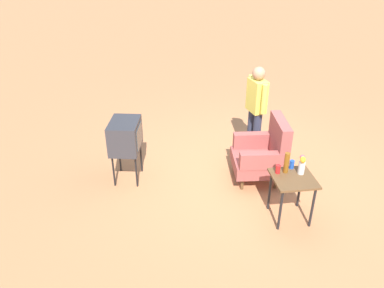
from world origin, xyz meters
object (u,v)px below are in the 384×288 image
at_px(bottle_tall_amber, 287,163).
at_px(soda_can_blue, 292,164).
at_px(person_standing, 256,107).
at_px(tv_on_stand, 125,136).
at_px(flower_vase, 302,164).
at_px(armchair, 264,153).
at_px(side_table, 293,184).
at_px(soda_can_red, 278,169).

distance_m(bottle_tall_amber, soda_can_blue, 0.17).
distance_m(person_standing, bottle_tall_amber, 1.65).
distance_m(person_standing, soda_can_blue, 1.58).
bearing_deg(bottle_tall_amber, tv_on_stand, -117.95).
bearing_deg(flower_vase, armchair, -166.20).
distance_m(armchair, person_standing, 0.92).
bearing_deg(armchair, bottle_tall_amber, 1.78).
distance_m(side_table, soda_can_blue, 0.29).
bearing_deg(tv_on_stand, soda_can_red, 60.69).
bearing_deg(soda_can_blue, person_standing, -177.10).
relative_size(person_standing, bottle_tall_amber, 5.47).
relative_size(bottle_tall_amber, flower_vase, 1.13).
bearing_deg(person_standing, armchair, -4.60).
bearing_deg(soda_can_red, side_table, 51.77).
distance_m(side_table, tv_on_stand, 2.61).
bearing_deg(tv_on_stand, armchair, 81.66).
relative_size(person_standing, flower_vase, 6.19).
height_order(tv_on_stand, soda_can_blue, tv_on_stand).
height_order(tv_on_stand, flower_vase, tv_on_stand).
bearing_deg(tv_on_stand, flower_vase, 62.88).
relative_size(person_standing, soda_can_red, 13.44).
relative_size(side_table, soda_can_blue, 5.52).
xyz_separation_m(person_standing, flower_vase, (1.71, 0.16, -0.12)).
xyz_separation_m(side_table, soda_can_blue, (-0.23, 0.05, 0.16)).
xyz_separation_m(tv_on_stand, bottle_tall_amber, (1.16, 2.18, 0.04)).
bearing_deg(soda_can_blue, armchair, -169.23).
bearing_deg(bottle_tall_amber, flower_vase, 72.99).
distance_m(armchair, tv_on_stand, 2.20).
height_order(bottle_tall_amber, soda_can_blue, bottle_tall_amber).
relative_size(side_table, tv_on_stand, 0.65).
relative_size(side_table, bottle_tall_amber, 2.25).
bearing_deg(side_table, armchair, -174.64).
xyz_separation_m(armchair, soda_can_red, (0.85, -0.09, 0.24)).
relative_size(tv_on_stand, bottle_tall_amber, 3.43).
relative_size(armchair, side_table, 1.57).
xyz_separation_m(armchair, flower_vase, (0.90, 0.22, 0.32)).
distance_m(armchair, soda_can_red, 0.88).
xyz_separation_m(soda_can_red, flower_vase, (0.06, 0.31, 0.09)).
xyz_separation_m(soda_can_red, soda_can_blue, (-0.09, 0.23, 0.00)).
bearing_deg(side_table, bottle_tall_amber, -155.46).
distance_m(tv_on_stand, flower_vase, 2.67).
relative_size(armchair, soda_can_red, 8.69).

